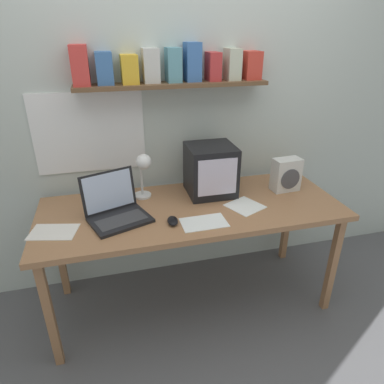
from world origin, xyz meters
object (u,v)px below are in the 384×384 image
at_px(crt_monitor, 211,170).
at_px(printed_handout, 245,206).
at_px(desk_lamp, 143,169).
at_px(juice_glass, 112,195).
at_px(corner_desk, 192,215).
at_px(space_heater, 286,175).
at_px(loose_paper_near_laptop, 54,232).
at_px(computer_mouse, 173,221).
at_px(open_notebook, 204,223).
at_px(laptop, 115,207).

relative_size(crt_monitor, printed_handout, 1.26).
bearing_deg(desk_lamp, juice_glass, 166.58).
bearing_deg(printed_handout, corner_desk, 165.48).
distance_m(crt_monitor, printed_handout, 0.33).
height_order(corner_desk, crt_monitor, crt_monitor).
relative_size(space_heater, loose_paper_near_laptop, 0.80).
relative_size(crt_monitor, space_heater, 1.46).
xyz_separation_m(crt_monitor, desk_lamp, (-0.44, 0.01, 0.05)).
bearing_deg(printed_handout, desk_lamp, 156.15).
xyz_separation_m(crt_monitor, space_heater, (0.51, -0.09, -0.05)).
bearing_deg(computer_mouse, printed_handout, 10.45).
height_order(juice_glass, space_heater, space_heater).
relative_size(juice_glass, printed_handout, 0.47).
distance_m(space_heater, printed_handout, 0.41).
relative_size(corner_desk, printed_handout, 7.18).
relative_size(corner_desk, loose_paper_near_laptop, 6.68).
relative_size(loose_paper_near_laptop, open_notebook, 1.07).
bearing_deg(laptop, corner_desk, -17.87).
xyz_separation_m(corner_desk, loose_paper_near_laptop, (-0.81, -0.10, 0.06)).
bearing_deg(laptop, crt_monitor, -4.00).
height_order(corner_desk, printed_handout, printed_handout).
distance_m(corner_desk, loose_paper_near_laptop, 0.82).
xyz_separation_m(loose_paper_near_laptop, open_notebook, (0.83, -0.11, -0.00)).
relative_size(desk_lamp, juice_glass, 2.51).
bearing_deg(printed_handout, crt_monitor, 121.39).
height_order(space_heater, open_notebook, space_heater).
bearing_deg(computer_mouse, loose_paper_near_laptop, 173.89).
distance_m(laptop, loose_paper_near_laptop, 0.36).
xyz_separation_m(laptop, loose_paper_near_laptop, (-0.34, -0.08, -0.06)).
bearing_deg(open_notebook, juice_glass, 142.52).
distance_m(loose_paper_near_laptop, printed_handout, 1.13).
height_order(corner_desk, laptop, laptop).
bearing_deg(corner_desk, space_heater, 6.58).
height_order(crt_monitor, printed_handout, crt_monitor).
height_order(crt_monitor, desk_lamp, crt_monitor).
distance_m(space_heater, computer_mouse, 0.88).
relative_size(crt_monitor, computer_mouse, 3.00).
xyz_separation_m(space_heater, printed_handout, (-0.36, -0.16, -0.11)).
distance_m(corner_desk, desk_lamp, 0.42).
xyz_separation_m(laptop, open_notebook, (0.48, -0.19, -0.06)).
distance_m(crt_monitor, desk_lamp, 0.44).
relative_size(crt_monitor, loose_paper_near_laptop, 1.17).
distance_m(laptop, juice_glass, 0.19).
height_order(space_heater, loose_paper_near_laptop, space_heater).
relative_size(laptop, computer_mouse, 3.68).
bearing_deg(space_heater, computer_mouse, -167.63).
bearing_deg(loose_paper_near_laptop, laptop, 13.79).
relative_size(desk_lamp, open_notebook, 1.18).
distance_m(corner_desk, computer_mouse, 0.25).
height_order(desk_lamp, computer_mouse, desk_lamp).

